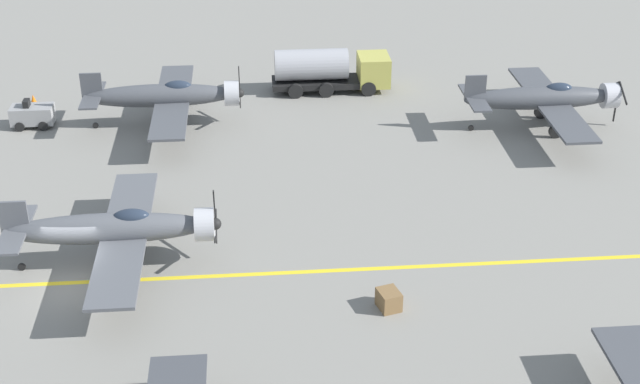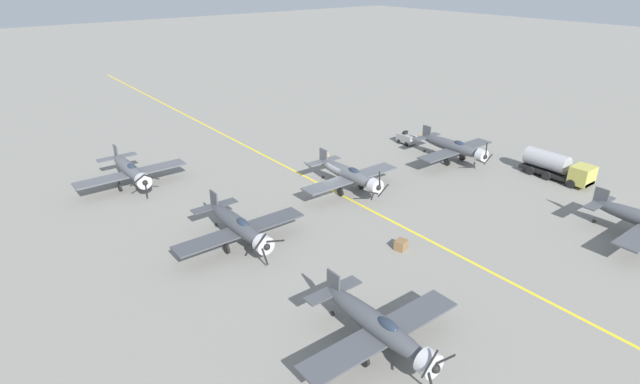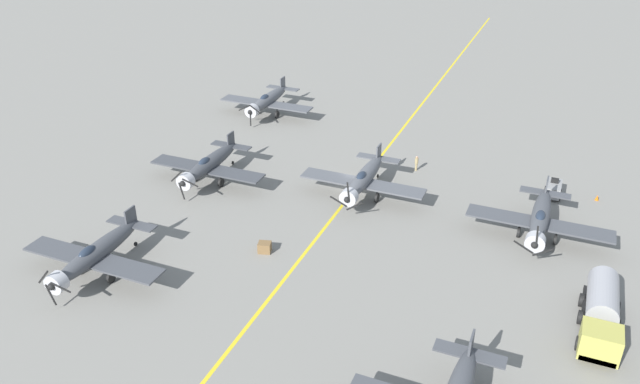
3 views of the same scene
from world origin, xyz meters
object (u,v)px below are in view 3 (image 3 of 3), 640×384
at_px(ground_crew_walking, 416,163).
at_px(airplane_mid_right, 209,164).
at_px(tow_tractor, 553,189).
at_px(airplane_near_right, 267,100).
at_px(airplane_far_right, 95,254).
at_px(airplane_mid_left, 540,218).
at_px(traffic_cone, 597,198).
at_px(fuel_tanker, 601,314).
at_px(supply_crate_by_tanker, 265,247).
at_px(airplane_mid_center, 364,179).

bearing_deg(ground_crew_walking, airplane_mid_right, 30.12).
bearing_deg(tow_tractor, airplane_near_right, -13.67).
xyz_separation_m(airplane_far_right, airplane_mid_left, (-31.03, -18.79, -0.00)).
bearing_deg(traffic_cone, airplane_mid_right, 17.07).
bearing_deg(airplane_near_right, fuel_tanker, 137.22).
bearing_deg(airplane_far_right, supply_crate_by_tanker, -156.33).
height_order(airplane_far_right, airplane_mid_center, airplane_mid_center).
height_order(tow_tractor, ground_crew_walking, tow_tractor).
xyz_separation_m(airplane_near_right, ground_crew_walking, (-21.43, 8.09, -1.12)).
height_order(airplane_mid_right, airplane_far_right, same).
distance_m(airplane_mid_center, fuel_tanker, 24.40).
distance_m(airplane_mid_left, airplane_near_right, 38.38).
bearing_deg(fuel_tanker, tow_tractor, -76.89).
xyz_separation_m(airplane_mid_center, traffic_cone, (-20.79, -8.06, -1.74)).
bearing_deg(airplane_mid_center, fuel_tanker, 135.61).
distance_m(airplane_mid_right, ground_crew_walking, 21.30).
bearing_deg(airplane_near_right, supply_crate_by_tanker, 108.74).
xyz_separation_m(airplane_far_right, traffic_cone, (-35.65, -28.07, -1.74)).
distance_m(airplane_mid_left, airplane_mid_center, 16.21).
bearing_deg(airplane_far_right, ground_crew_walking, -136.73).
xyz_separation_m(fuel_tanker, tow_tractor, (4.48, -19.24, -0.72)).
height_order(airplane_mid_right, airplane_mid_left, airplane_mid_left).
xyz_separation_m(tow_tractor, traffic_cone, (-4.02, -0.81, -0.52)).
bearing_deg(airplane_mid_left, ground_crew_walking, -24.93).
height_order(airplane_far_right, supply_crate_by_tanker, airplane_far_right).
height_order(airplane_near_right, traffic_cone, airplane_near_right).
height_order(airplane_mid_center, ground_crew_walking, airplane_mid_center).
relative_size(airplane_far_right, tow_tractor, 4.62).
height_order(airplane_mid_right, traffic_cone, airplane_mid_right).
height_order(airplane_far_right, airplane_mid_left, airplane_mid_left).
bearing_deg(airplane_far_right, airplane_near_right, -98.22).
xyz_separation_m(airplane_mid_left, supply_crate_by_tanker, (20.59, 10.83, -1.58)).
distance_m(ground_crew_walking, supply_crate_by_tanker, 21.14).
bearing_deg(traffic_cone, tow_tractor, 11.37).
bearing_deg(supply_crate_by_tanker, airplane_mid_center, -110.16).
height_order(airplane_mid_left, supply_crate_by_tanker, airplane_mid_left).
xyz_separation_m(airplane_mid_right, fuel_tanker, (-36.47, 8.99, -0.50)).
bearing_deg(fuel_tanker, airplane_far_right, 12.52).
relative_size(airplane_mid_center, tow_tractor, 4.62).
height_order(airplane_far_right, airplane_near_right, same).
bearing_deg(airplane_mid_right, ground_crew_walking, -142.06).
relative_size(airplane_near_right, traffic_cone, 21.82).
xyz_separation_m(airplane_mid_left, airplane_mid_center, (16.16, -1.21, 0.00)).
height_order(tow_tractor, traffic_cone, tow_tractor).
bearing_deg(traffic_cone, fuel_tanker, 91.32).
bearing_deg(traffic_cone, supply_crate_by_tanker, 38.58).
relative_size(fuel_tanker, traffic_cone, 14.55).
xyz_separation_m(ground_crew_walking, supply_crate_by_tanker, (7.60, 19.73, -0.46)).
xyz_separation_m(airplane_mid_center, supply_crate_by_tanker, (4.42, 12.05, -1.58)).
bearing_deg(supply_crate_by_tanker, traffic_cone, -141.42).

